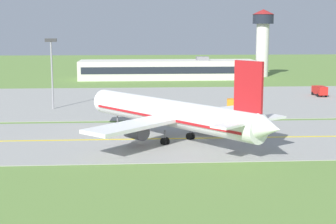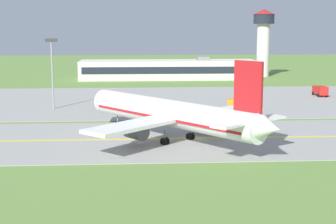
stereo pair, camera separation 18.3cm
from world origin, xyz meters
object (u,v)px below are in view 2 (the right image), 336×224
at_px(service_truck_catering, 320,90).
at_px(apron_light_mast, 52,65).
at_px(airplane_lead, 171,114).
at_px(service_truck_fuel, 242,103).
at_px(control_tower, 263,36).

height_order(service_truck_catering, apron_light_mast, apron_light_mast).
bearing_deg(apron_light_mast, airplane_lead, -54.81).
relative_size(service_truck_fuel, control_tower, 0.27).
xyz_separation_m(service_truck_fuel, control_tower, (22.88, 73.58, 12.70)).
bearing_deg(service_truck_fuel, apron_light_mast, 173.21).
relative_size(service_truck_catering, control_tower, 0.26).
relative_size(service_truck_fuel, apron_light_mast, 0.43).
bearing_deg(apron_light_mast, control_tower, 48.08).
relative_size(airplane_lead, service_truck_catering, 5.55).
relative_size(service_truck_fuel, service_truck_catering, 1.04).
height_order(control_tower, apron_light_mast, control_tower).
xyz_separation_m(service_truck_catering, apron_light_mast, (-63.13, -16.03, 7.79)).
distance_m(service_truck_catering, control_tower, 54.43).
xyz_separation_m(airplane_lead, control_tower, (39.44, 100.80, 10.11)).
distance_m(service_truck_fuel, apron_light_mast, 40.07).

